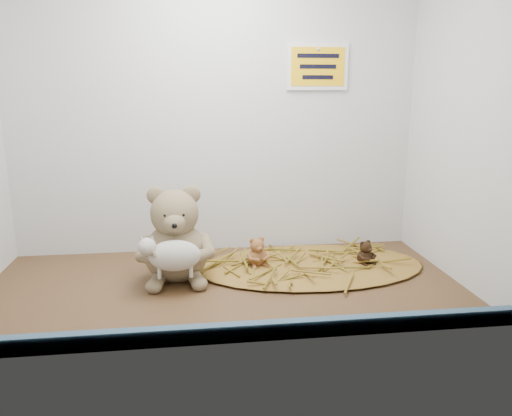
{
  "coord_description": "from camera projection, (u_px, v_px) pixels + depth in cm",
  "views": [
    {
      "loc": [
        -7.45,
        -119.02,
        49.24
      ],
      "look_at": [
        8.2,
        1.83,
        19.57
      ],
      "focal_mm": 35.0,
      "sensor_mm": 36.0,
      "label": 1
    }
  ],
  "objects": [
    {
      "name": "wall_sign",
      "position": [
        317.0,
        67.0,
        1.46
      ],
      "size": [
        16.0,
        1.2,
        11.0
      ],
      "primitive_type": "cube",
      "color": "#DCA20B",
      "rests_on": "back_wall"
    },
    {
      "name": "front_rail",
      "position": [
        235.0,
        332.0,
        0.99
      ],
      "size": [
        119.28,
        2.2,
        3.6
      ],
      "primitive_type": "cube",
      "color": "#3A5B70",
      "rests_on": "shelf_floor"
    },
    {
      "name": "straw_bed",
      "position": [
        311.0,
        266.0,
        1.39
      ],
      "size": [
        63.76,
        37.02,
        1.23
      ],
      "primitive_type": "ellipsoid",
      "color": "brown",
      "rests_on": "shelf_floor"
    },
    {
      "name": "mini_teddy_tan",
      "position": [
        257.0,
        251.0,
        1.38
      ],
      "size": [
        7.97,
        8.22,
        7.98
      ],
      "primitive_type": null,
      "rotation": [
        0.0,
        0.0,
        0.26
      ],
      "color": "#9C6033",
      "rests_on": "straw_bed"
    },
    {
      "name": "toy_lamb",
      "position": [
        175.0,
        256.0,
        1.21
      ],
      "size": [
        16.53,
        10.09,
        10.68
      ],
      "primitive_type": null,
      "color": "beige",
      "rests_on": "main_teddy"
    },
    {
      "name": "mini_teddy_brown",
      "position": [
        365.0,
        251.0,
        1.39
      ],
      "size": [
        7.44,
        7.58,
        6.75
      ],
      "primitive_type": null,
      "rotation": [
        0.0,
        0.0,
        0.46
      ],
      "color": "black",
      "rests_on": "straw_bed"
    },
    {
      "name": "alcove_shell",
      "position": [
        220.0,
        104.0,
        1.25
      ],
      "size": [
        120.4,
        60.2,
        90.4
      ],
      "color": "#402516",
      "rests_on": "ground"
    },
    {
      "name": "main_teddy",
      "position": [
        175.0,
        233.0,
        1.29
      ],
      "size": [
        20.53,
        21.62,
        24.85
      ],
      "primitive_type": null,
      "rotation": [
        0.0,
        0.0,
        0.02
      ],
      "color": "#8D7857",
      "rests_on": "shelf_floor"
    }
  ]
}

